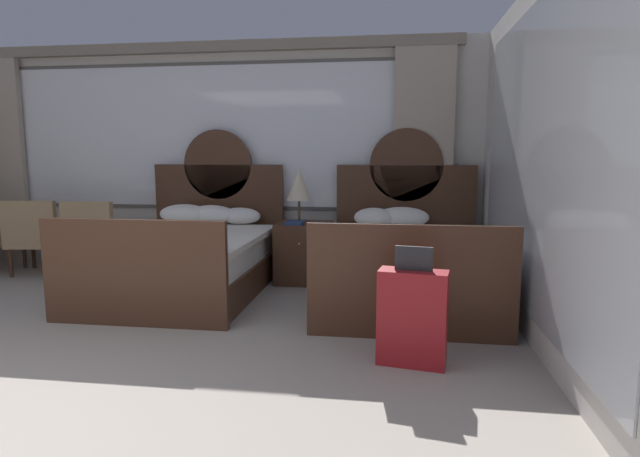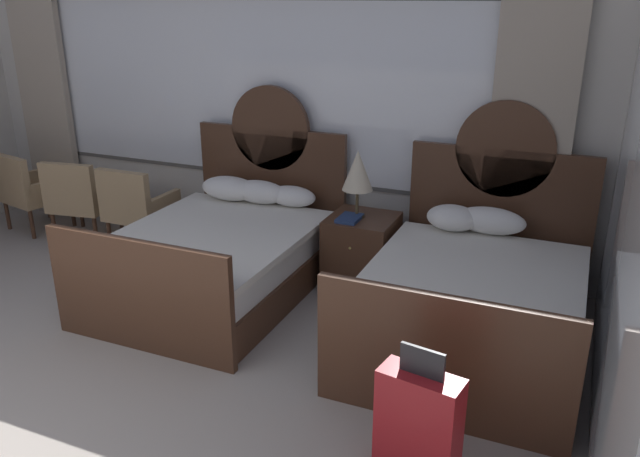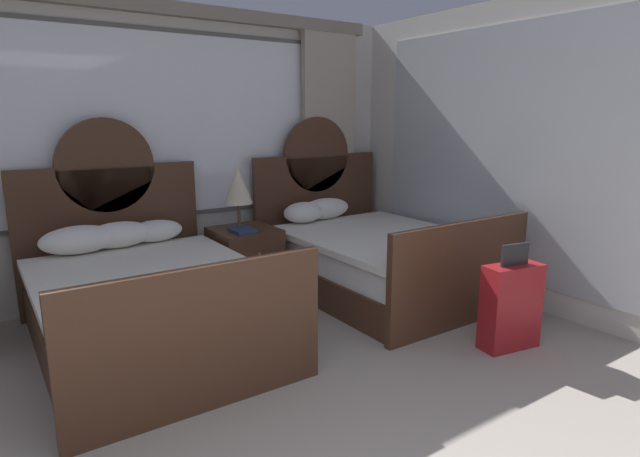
{
  "view_description": "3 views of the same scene",
  "coord_description": "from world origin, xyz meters",
  "px_view_note": "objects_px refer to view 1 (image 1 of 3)",
  "views": [
    {
      "loc": [
        2.29,
        -1.7,
        1.38
      ],
      "look_at": [
        1.63,
        2.97,
        0.71
      ],
      "focal_mm": 28.83,
      "sensor_mm": 36.0,
      "label": 1
    },
    {
      "loc": [
        3.06,
        -1.16,
        2.49
      ],
      "look_at": [
        1.39,
        2.72,
        0.91
      ],
      "focal_mm": 35.47,
      "sensor_mm": 36.0,
      "label": 2
    },
    {
      "loc": [
        -0.74,
        -0.56,
        1.7
      ],
      "look_at": [
        1.57,
        2.83,
        0.79
      ],
      "focal_mm": 28.98,
      "sensor_mm": 36.0,
      "label": 3
    }
  ],
  "objects_px": {
    "book_on_nightstand": "(295,223)",
    "suitcase_on_floor": "(412,317)",
    "bed_near_window": "(188,257)",
    "armchair_by_window_centre": "(38,234)",
    "armchair_by_window_left": "(97,235)",
    "bed_near_mirror": "(406,264)",
    "table_lamp_on_nightstand": "(299,185)",
    "nightstand_between_beds": "(304,252)"
  },
  "relations": [
    {
      "from": "bed_near_mirror",
      "to": "suitcase_on_floor",
      "type": "relative_size",
      "value": 2.7
    },
    {
      "from": "table_lamp_on_nightstand",
      "to": "suitcase_on_floor",
      "type": "bearing_deg",
      "value": -61.94
    },
    {
      "from": "bed_near_window",
      "to": "armchair_by_window_centre",
      "type": "xyz_separation_m",
      "value": [
        -2.02,
        0.48,
        0.12
      ]
    },
    {
      "from": "book_on_nightstand",
      "to": "suitcase_on_floor",
      "type": "distance_m",
      "value": 2.38
    },
    {
      "from": "bed_near_mirror",
      "to": "suitcase_on_floor",
      "type": "height_order",
      "value": "bed_near_mirror"
    },
    {
      "from": "bed_near_window",
      "to": "nightstand_between_beds",
      "type": "distance_m",
      "value": 1.24
    },
    {
      "from": "nightstand_between_beds",
      "to": "table_lamp_on_nightstand",
      "type": "xyz_separation_m",
      "value": [
        -0.05,
        -0.01,
        0.74
      ]
    },
    {
      "from": "table_lamp_on_nightstand",
      "to": "book_on_nightstand",
      "type": "height_order",
      "value": "table_lamp_on_nightstand"
    },
    {
      "from": "armchair_by_window_left",
      "to": "armchair_by_window_centre",
      "type": "relative_size",
      "value": 1.0
    },
    {
      "from": "nightstand_between_beds",
      "to": "book_on_nightstand",
      "type": "relative_size",
      "value": 2.5
    },
    {
      "from": "table_lamp_on_nightstand",
      "to": "armchair_by_window_left",
      "type": "height_order",
      "value": "table_lamp_on_nightstand"
    },
    {
      "from": "bed_near_window",
      "to": "table_lamp_on_nightstand",
      "type": "xyz_separation_m",
      "value": [
        1.05,
        0.56,
        0.71
      ]
    },
    {
      "from": "book_on_nightstand",
      "to": "bed_near_mirror",
      "type": "bearing_deg",
      "value": -21.79
    },
    {
      "from": "book_on_nightstand",
      "to": "armchair_by_window_left",
      "type": "bearing_deg",
      "value": 179.44
    },
    {
      "from": "table_lamp_on_nightstand",
      "to": "nightstand_between_beds",
      "type": "bearing_deg",
      "value": 6.6
    },
    {
      "from": "armchair_by_window_left",
      "to": "bed_near_window",
      "type": "bearing_deg",
      "value": -20.43
    },
    {
      "from": "nightstand_between_beds",
      "to": "armchair_by_window_centre",
      "type": "bearing_deg",
      "value": -178.34
    },
    {
      "from": "bed_near_window",
      "to": "armchair_by_window_left",
      "type": "xyz_separation_m",
      "value": [
        -1.28,
        0.48,
        0.12
      ]
    },
    {
      "from": "bed_near_mirror",
      "to": "armchair_by_window_left",
      "type": "distance_m",
      "value": 3.51
    },
    {
      "from": "armchair_by_window_left",
      "to": "suitcase_on_floor",
      "type": "xyz_separation_m",
      "value": [
        3.48,
        -2.07,
        -0.15
      ]
    },
    {
      "from": "armchair_by_window_left",
      "to": "suitcase_on_floor",
      "type": "distance_m",
      "value": 4.05
    },
    {
      "from": "table_lamp_on_nightstand",
      "to": "book_on_nightstand",
      "type": "xyz_separation_m",
      "value": [
        -0.03,
        -0.11,
        -0.4
      ]
    },
    {
      "from": "bed_near_mirror",
      "to": "armchair_by_window_centre",
      "type": "bearing_deg",
      "value": 173.35
    },
    {
      "from": "table_lamp_on_nightstand",
      "to": "suitcase_on_floor",
      "type": "height_order",
      "value": "table_lamp_on_nightstand"
    },
    {
      "from": "bed_near_window",
      "to": "armchair_by_window_left",
      "type": "height_order",
      "value": "bed_near_window"
    },
    {
      "from": "bed_near_mirror",
      "to": "suitcase_on_floor",
      "type": "distance_m",
      "value": 1.58
    },
    {
      "from": "bed_near_window",
      "to": "bed_near_mirror",
      "type": "height_order",
      "value": "same"
    },
    {
      "from": "bed_near_window",
      "to": "suitcase_on_floor",
      "type": "distance_m",
      "value": 2.71
    },
    {
      "from": "book_on_nightstand",
      "to": "armchair_by_window_left",
      "type": "xyz_separation_m",
      "value": [
        -2.31,
        0.02,
        -0.19
      ]
    },
    {
      "from": "bed_near_mirror",
      "to": "armchair_by_window_centre",
      "type": "distance_m",
      "value": 4.25
    },
    {
      "from": "book_on_nightstand",
      "to": "armchair_by_window_centre",
      "type": "height_order",
      "value": "armchair_by_window_centre"
    },
    {
      "from": "bed_near_mirror",
      "to": "nightstand_between_beds",
      "type": "relative_size",
      "value": 3.31
    },
    {
      "from": "nightstand_between_beds",
      "to": "book_on_nightstand",
      "type": "xyz_separation_m",
      "value": [
        -0.08,
        -0.11,
        0.34
      ]
    },
    {
      "from": "suitcase_on_floor",
      "to": "book_on_nightstand",
      "type": "bearing_deg",
      "value": 119.87
    },
    {
      "from": "table_lamp_on_nightstand",
      "to": "book_on_nightstand",
      "type": "relative_size",
      "value": 2.29
    },
    {
      "from": "book_on_nightstand",
      "to": "armchair_by_window_left",
      "type": "relative_size",
      "value": 0.3
    },
    {
      "from": "table_lamp_on_nightstand",
      "to": "book_on_nightstand",
      "type": "distance_m",
      "value": 0.41
    },
    {
      "from": "armchair_by_window_left",
      "to": "suitcase_on_floor",
      "type": "bearing_deg",
      "value": -30.7
    },
    {
      "from": "bed_near_window",
      "to": "bed_near_mirror",
      "type": "relative_size",
      "value": 1.0
    },
    {
      "from": "nightstand_between_beds",
      "to": "suitcase_on_floor",
      "type": "distance_m",
      "value": 2.42
    },
    {
      "from": "armchair_by_window_centre",
      "to": "suitcase_on_floor",
      "type": "distance_m",
      "value": 4.7
    },
    {
      "from": "bed_near_mirror",
      "to": "suitcase_on_floor",
      "type": "xyz_separation_m",
      "value": [
        0.0,
        -1.58,
        -0.03
      ]
    }
  ]
}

